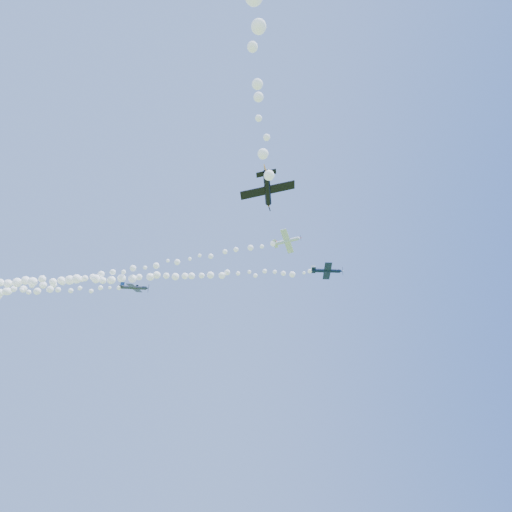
{
  "coord_description": "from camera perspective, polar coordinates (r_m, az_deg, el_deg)",
  "views": [
    {
      "loc": [
        -3.0,
        -74.17,
        2.0
      ],
      "look_at": [
        6.14,
        -6.46,
        47.5
      ],
      "focal_mm": 30.0,
      "sensor_mm": 36.0,
      "label": 1
    }
  ],
  "objects": [
    {
      "name": "plane_white",
      "position": [
        87.36,
        4.16,
        2.0
      ],
      "size": [
        5.9,
        6.04,
        2.06
      ],
      "rotation": [
        -0.28,
        -0.07,
        -0.43
      ],
      "color": "white"
    },
    {
      "name": "plane_grey",
      "position": [
        96.67,
        -15.91,
        -4.07
      ],
      "size": [
        6.62,
        6.79,
        2.42
      ],
      "rotation": [
        0.25,
        0.07,
        -0.17
      ],
      "color": "#33394A"
    },
    {
      "name": "smoke_trail_navy",
      "position": [
        98.87,
        -14.69,
        -2.74
      ],
      "size": [
        75.78,
        16.98,
        2.81
      ],
      "primitive_type": null,
      "color": "white"
    },
    {
      "name": "plane_navy",
      "position": [
        94.96,
        9.46,
        -1.94
      ],
      "size": [
        7.16,
        7.58,
        2.6
      ],
      "rotation": [
        0.05,
        0.06,
        -0.19
      ],
      "color": "#0C1835"
    },
    {
      "name": "plane_black",
      "position": [
        52.5,
        1.53,
        8.88
      ],
      "size": [
        6.75,
        6.46,
        2.04
      ],
      "rotation": [
        -0.22,
        0.02,
        1.36
      ],
      "color": "black"
    },
    {
      "name": "smoke_trail_white",
      "position": [
        102.86,
        -19.21,
        -2.21
      ],
      "size": [
        73.22,
        34.73,
        2.65
      ],
      "primitive_type": null,
      "color": "white"
    }
  ]
}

